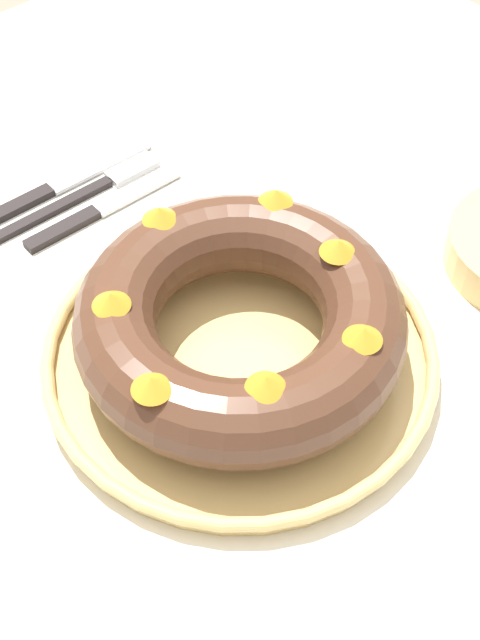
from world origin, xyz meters
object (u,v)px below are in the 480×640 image
Objects in this scene: serving_knife at (48,191)px; fork at (88,192)px; cake_knife at (94,213)px; bundt_cake at (240,319)px; serving_dish at (240,355)px.

fork is at bearing 46.76° from serving_knife.
serving_knife is 1.22× the size of cake_knife.
fork is at bearing 175.10° from bundt_cake.
cake_knife is at bearing 15.40° from serving_knife.
serving_dish is at bearing 87.67° from bundt_cake.
bundt_cake reaches higher than fork.
bundt_cake is 0.25m from cake_knife.
serving_dish is 1.88× the size of cake_knife.
fork is 1.11× the size of cake_knife.
serving_knife reaches higher than fork.
bundt_cake reaches higher than serving_dish.
cake_knife reaches higher than fork.
serving_knife is at bearing -130.65° from fork.
serving_dish is at bearing -3.91° from fork.
cake_knife is (-0.24, 0.01, -0.06)m from bundt_cake.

